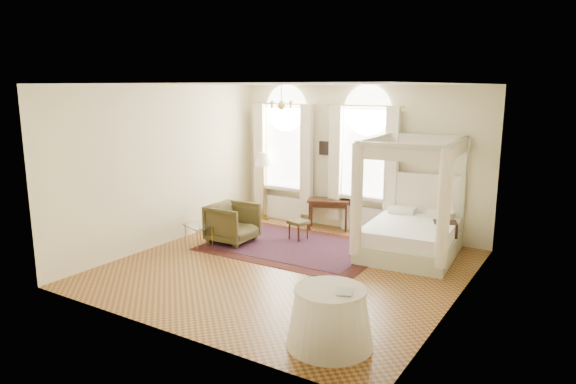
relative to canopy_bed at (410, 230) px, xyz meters
name	(u,v)px	position (x,y,z in m)	size (l,w,h in m)	color
ground	(288,267)	(-1.66, -1.85, -0.52)	(6.00, 6.00, 0.00)	#9B642D
room_walls	(288,161)	(-1.66, -1.85, 1.46)	(6.00, 6.00, 6.00)	beige
window_left	(284,161)	(-3.56, 1.02, 0.96)	(1.62, 0.27, 3.29)	white
window_right	(364,168)	(-1.46, 1.02, 0.96)	(1.62, 0.27, 3.29)	white
chandelier	(281,104)	(-2.56, -0.65, 2.38)	(0.51, 0.45, 0.50)	gold
wall_pictures	(361,149)	(-1.58, 1.12, 1.37)	(2.54, 0.03, 0.39)	black
canopy_bed	(410,230)	(0.00, 0.00, 0.00)	(1.90, 2.26, 2.30)	beige
nightstand	(444,237)	(0.53, 0.51, -0.20)	(0.45, 0.40, 0.64)	#34180E
nightstand_lamp	(447,209)	(0.53, 0.58, 0.37)	(0.26, 0.26, 0.38)	gold
writing_desk	(329,204)	(-2.24, 0.85, 0.08)	(1.06, 0.81, 0.71)	#34180E
laptop	(336,198)	(-2.11, 0.96, 0.20)	(0.29, 0.19, 0.02)	black
stool	(299,224)	(-2.40, -0.24, -0.17)	(0.44, 0.44, 0.43)	#3F361B
armchair	(232,223)	(-3.49, -1.14, -0.11)	(0.89, 0.92, 0.84)	#41391B
coffee_table	(198,227)	(-3.99, -1.66, -0.15)	(0.72, 0.62, 0.42)	white
floor_lamp	(264,162)	(-4.05, 0.85, 0.90)	(0.43, 0.43, 1.67)	gold
oriental_rug	(295,247)	(-2.18, -0.74, -0.52)	(3.57, 2.59, 0.01)	#431710
side_table	(330,317)	(0.32, -4.01, -0.15)	(1.12, 1.12, 0.77)	white
book	(337,291)	(0.43, -4.07, 0.25)	(0.19, 0.26, 0.02)	black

